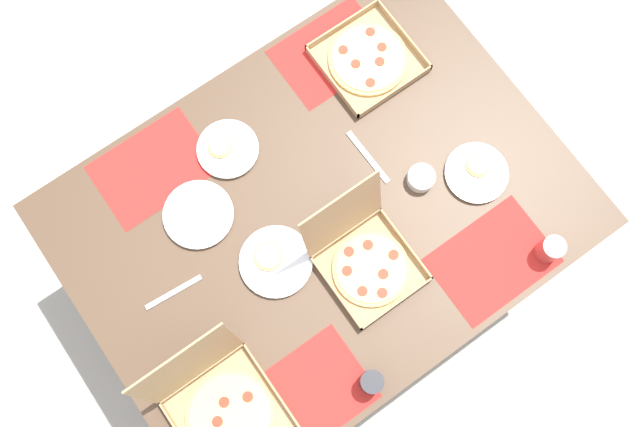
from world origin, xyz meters
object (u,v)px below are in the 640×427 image
at_px(plate_far_left, 476,172).
at_px(condiment_bowl, 421,178).
at_px(pizza_box_corner_right, 368,59).
at_px(plate_near_left, 227,149).
at_px(plate_near_right, 275,261).
at_px(pizza_box_corner_left, 221,405).
at_px(cup_red, 371,382).
at_px(cup_spare, 550,249).
at_px(plate_far_right, 198,215).
at_px(pizza_box_center, 365,257).

relative_size(plate_far_left, condiment_bowl, 2.31).
height_order(pizza_box_corner_right, plate_far_left, pizza_box_corner_right).
bearing_deg(plate_near_left, condiment_bowl, -44.54).
distance_m(plate_far_left, plate_near_right, 0.70).
xyz_separation_m(plate_far_left, plate_near_left, (-0.60, 0.52, 0.00)).
height_order(pizza_box_corner_right, plate_near_right, pizza_box_corner_right).
height_order(pizza_box_corner_left, condiment_bowl, pizza_box_corner_left).
height_order(pizza_box_corner_right, plate_near_left, pizza_box_corner_right).
bearing_deg(cup_red, cup_spare, 0.17).
relative_size(plate_far_right, cup_red, 2.53).
distance_m(pizza_box_corner_right, cup_red, 1.04).
distance_m(cup_spare, condiment_bowl, 0.45).
bearing_deg(plate_far_right, cup_spare, -41.42).
relative_size(plate_near_left, plate_far_right, 0.90).
bearing_deg(pizza_box_corner_left, plate_far_left, 7.04).
distance_m(pizza_box_corner_right, plate_far_right, 0.76).
distance_m(pizza_box_corner_left, cup_spare, 1.08).
bearing_deg(cup_red, plate_near_right, 93.28).
relative_size(plate_near_left, plate_near_right, 0.88).
bearing_deg(pizza_box_corner_left, condiment_bowl, 13.54).
height_order(pizza_box_center, plate_far_left, pizza_box_center).
bearing_deg(condiment_bowl, pizza_box_corner_right, 75.88).
bearing_deg(cup_spare, pizza_box_center, 147.32).
xyz_separation_m(pizza_box_corner_right, plate_near_left, (-0.55, 0.01, -0.00)).
height_order(plate_far_left, cup_spare, cup_spare).
relative_size(pizza_box_corner_left, cup_spare, 3.75).
relative_size(pizza_box_corner_left, plate_far_right, 1.54).
height_order(plate_near_left, plate_far_right, plate_near_left).
bearing_deg(pizza_box_center, condiment_bowl, 19.35).
height_order(pizza_box_corner_left, plate_near_right, pizza_box_corner_left).
bearing_deg(plate_far_right, plate_near_left, 33.77).
height_order(plate_near_right, cup_spare, cup_spare).
xyz_separation_m(plate_near_left, cup_red, (-0.05, -0.85, 0.03)).
xyz_separation_m(pizza_box_center, condiment_bowl, (0.30, 0.10, -0.03)).
relative_size(plate_near_left, condiment_bowl, 2.28).
bearing_deg(pizza_box_corner_right, plate_far_right, -170.79).
xyz_separation_m(pizza_box_corner_left, cup_spare, (1.07, -0.20, -0.01)).
xyz_separation_m(pizza_box_center, plate_near_right, (-0.23, 0.15, -0.04)).
relative_size(pizza_box_center, cup_spare, 3.49).
bearing_deg(cup_red, condiment_bowl, 39.56).
bearing_deg(cup_red, plate_far_left, 26.46).
height_order(plate_far_left, plate_near_left, same).
distance_m(pizza_box_center, plate_near_left, 0.56).
distance_m(pizza_box_corner_left, condiment_bowl, 0.91).
bearing_deg(condiment_bowl, cup_red, -140.44).
height_order(pizza_box_corner_right, plate_far_right, pizza_box_corner_right).
xyz_separation_m(pizza_box_corner_left, pizza_box_center, (0.59, 0.11, -0.00)).
xyz_separation_m(pizza_box_center, cup_red, (-0.20, -0.31, -0.00)).
relative_size(pizza_box_center, cup_red, 3.62).
bearing_deg(pizza_box_corner_right, pizza_box_corner_left, -147.14).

